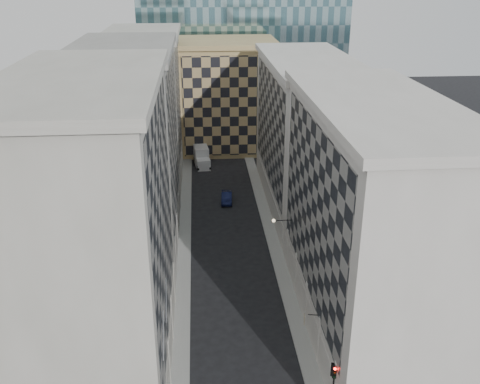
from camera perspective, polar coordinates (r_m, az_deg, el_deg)
sidewalk_west at (r=62.53m, az=-5.95°, el=-6.00°), size 1.50×100.00×0.15m
sidewalk_east at (r=63.06m, az=3.67°, el=-5.65°), size 1.50×100.00×0.15m
bldg_left_a at (r=40.94m, az=-14.98°, el=-4.58°), size 10.80×22.80×23.70m
bldg_left_b at (r=61.25m, az=-11.62°, el=4.51°), size 10.80×22.80×22.70m
bldg_left_c at (r=82.44m, az=-9.94°, el=9.00°), size 10.80×22.80×21.70m
bldg_right_a at (r=46.62m, az=13.44°, el=-2.98°), size 10.80×26.80×20.70m
bldg_right_b at (r=71.20m, az=7.05°, el=6.15°), size 10.80×28.80×19.70m
tan_block at (r=95.10m, az=-1.38°, el=10.32°), size 16.80×14.80×18.80m
flagpoles_left at (r=38.03m, az=-8.04°, el=-13.04°), size 0.10×6.33×2.33m
bracket_lamp at (r=54.87m, az=3.80°, el=-3.06°), size 1.98×0.36×0.36m
traffic_light at (r=40.83m, az=10.00°, el=-18.94°), size 0.53×0.49×4.22m
box_truck at (r=87.82m, az=-4.09°, el=3.66°), size 2.79×5.62×2.97m
dark_car at (r=74.02m, az=-1.43°, el=-0.58°), size 1.65×4.17×1.35m
shop_sign at (r=44.81m, az=6.96°, el=-13.30°), size 1.20×0.71×0.79m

